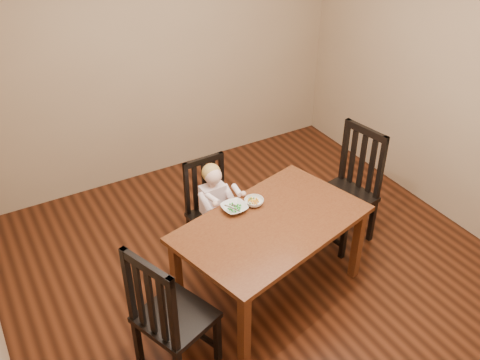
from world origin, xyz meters
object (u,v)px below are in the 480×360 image
toddler (214,202)px  bowl_peas (234,208)px  dining_table (272,231)px  chair_child (212,211)px  chair_left (169,316)px  chair_right (349,189)px  bowl_veg (254,202)px

toddler → bowl_peas: toddler is taller
dining_table → chair_child: 0.73m
chair_left → toddler: bearing=118.1°
chair_child → bowl_peas: 0.52m
chair_right → bowl_peas: chair_right is taller
bowl_veg → chair_right: bearing=0.8°
bowl_veg → toddler: bearing=111.8°
dining_table → chair_left: size_ratio=1.50×
chair_right → bowl_peas: 1.18m
toddler → bowl_veg: 0.46m
chair_child → bowl_veg: 0.55m
bowl_peas → bowl_veg: (0.17, -0.01, 0.00)m
dining_table → bowl_peas: size_ratio=8.34×
chair_child → chair_left: bearing=48.2°
chair_left → toddler: size_ratio=2.26×
bowl_veg → chair_child: bearing=109.9°
chair_child → bowl_peas: bearing=86.2°
bowl_peas → chair_right: bearing=0.3°
dining_table → toddler: toddler is taller
toddler → dining_table: bearing=101.9°
toddler → chair_right: bearing=160.0°
chair_child → bowl_peas: chair_child is taller
chair_right → chair_child: bearing=60.5°
dining_table → chair_right: 1.03m
chair_right → bowl_veg: size_ratio=7.07×
chair_left → toddler: chair_left is taller
chair_left → chair_right: size_ratio=0.99×
chair_child → bowl_veg: (0.16, -0.43, 0.31)m
toddler → bowl_peas: 0.42m
dining_table → chair_right: bearing=15.3°
toddler → chair_left: bearing=46.7°
chair_left → bowl_peas: size_ratio=5.56×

